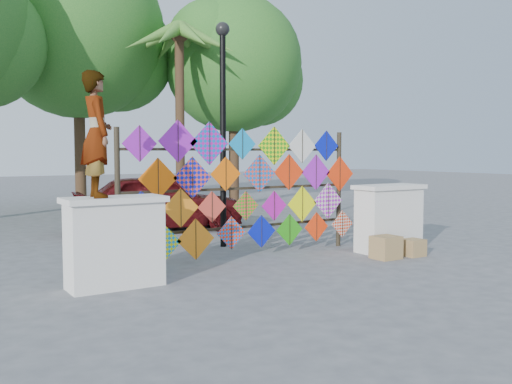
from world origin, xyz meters
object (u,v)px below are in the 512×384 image
at_px(kite_rack, 247,189).
at_px(sedan, 159,202).
at_px(vendor_woman, 97,134).
at_px(lamppost, 223,112).

bearing_deg(kite_rack, sedan, 89.00).
height_order(vendor_woman, sedan, vendor_woman).
distance_m(vendor_woman, lamppost, 3.94).
height_order(kite_rack, vendor_woman, vendor_woman).
distance_m(vendor_woman, sedan, 6.11).
height_order(vendor_woman, lamppost, lamppost).
xyz_separation_m(kite_rack, vendor_woman, (-3.00, -0.93, 0.90)).
height_order(kite_rack, sedan, kite_rack).
bearing_deg(sedan, lamppost, -166.45).
relative_size(vendor_woman, lamppost, 0.39).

